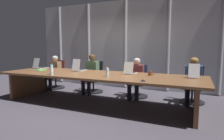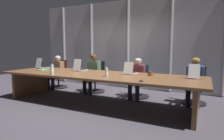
{
  "view_description": "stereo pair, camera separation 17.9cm",
  "coord_description": "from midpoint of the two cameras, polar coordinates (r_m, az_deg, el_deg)",
  "views": [
    {
      "loc": [
        2.22,
        -4.06,
        1.39
      ],
      "look_at": [
        0.36,
        0.13,
        0.85
      ],
      "focal_mm": 30.77,
      "sensor_mm": 36.0,
      "label": 1
    },
    {
      "loc": [
        2.38,
        -3.98,
        1.39
      ],
      "look_at": [
        0.36,
        0.13,
        0.85
      ],
      "focal_mm": 30.77,
      "sensor_mm": 36.0,
      "label": 2
    }
  ],
  "objects": [
    {
      "name": "office_chair_left_end",
      "position": [
        6.9,
        -16.89,
        -2.26
      ],
      "size": [
        0.6,
        0.6,
        0.95
      ],
      "rotation": [
        0.0,
        0.0,
        -1.45
      ],
      "color": "#511E19",
      "rests_on": "ground_plane"
    },
    {
      "name": "office_chair_center",
      "position": [
        5.48,
        6.7,
        -4.44
      ],
      "size": [
        0.6,
        0.6,
        0.9
      ],
      "rotation": [
        0.0,
        0.0,
        -1.63
      ],
      "color": "navy",
      "rests_on": "ground_plane"
    },
    {
      "name": "person_left_mid",
      "position": [
        5.88,
        -7.11,
        -0.37
      ],
      "size": [
        0.38,
        0.55,
        1.18
      ],
      "rotation": [
        0.0,
        0.0,
        -1.59
      ],
      "color": "#4C6B4C",
      "rests_on": "ground_plane"
    },
    {
      "name": "laptop_left_end",
      "position": [
        6.3,
        -21.39,
        0.99
      ],
      "size": [
        0.25,
        0.44,
        0.32
      ],
      "rotation": [
        0.0,
        0.0,
        1.5
      ],
      "color": "#A8ADB7",
      "rests_on": "conference_table"
    },
    {
      "name": "water_bottle_primary",
      "position": [
        4.21,
        -2.62,
        -0.79
      ],
      "size": [
        0.07,
        0.07,
        0.2
      ],
      "color": "silver",
      "rests_on": "conference_table"
    },
    {
      "name": "office_chair_right_mid",
      "position": [
        5.25,
        21.96,
        -5.33
      ],
      "size": [
        0.6,
        0.61,
        0.92
      ],
      "rotation": [
        0.0,
        0.0,
        -1.74
      ],
      "color": "#2D2D38",
      "rests_on": "ground_plane"
    },
    {
      "name": "conference_table",
      "position": [
        4.7,
        -5.71,
        -2.7
      ],
      "size": [
        5.0,
        1.44,
        0.75
      ],
      "color": "brown",
      "rests_on": "ground_plane"
    },
    {
      "name": "coffee_mug_near",
      "position": [
        4.45,
        10.16,
        -0.99
      ],
      "size": [
        0.14,
        0.09,
        0.1
      ],
      "color": "brown",
      "rests_on": "conference_table"
    },
    {
      "name": "curtain_backdrop",
      "position": [
        6.62,
        3.66,
        7.54
      ],
      "size": [
        7.01,
        0.17,
        2.97
      ],
      "color": "#B2B2B7",
      "rests_on": "ground_plane"
    },
    {
      "name": "water_bottle_secondary",
      "position": [
        4.74,
        -18.57,
        0.05
      ],
      "size": [
        0.08,
        0.08,
        0.26
      ],
      "color": "silver",
      "rests_on": "conference_table"
    },
    {
      "name": "spiral_notepad",
      "position": [
        5.76,
        -21.39,
        -0.04
      ],
      "size": [
        0.25,
        0.33,
        0.03
      ],
      "rotation": [
        0.0,
        0.0,
        0.11
      ],
      "color": "#4CB74C",
      "rests_on": "conference_table"
    },
    {
      "name": "laptop_right_mid",
      "position": [
        4.44,
        22.04,
        -1.29
      ],
      "size": [
        0.23,
        0.44,
        0.3
      ],
      "rotation": [
        0.0,
        0.0,
        1.61
      ],
      "color": "#BCBCC1",
      "rests_on": "conference_table"
    },
    {
      "name": "laptop_left_mid",
      "position": [
        5.35,
        -10.71,
        0.42
      ],
      "size": [
        0.23,
        0.42,
        0.33
      ],
      "rotation": [
        0.0,
        0.0,
        1.57
      ],
      "color": "#BCBCC1",
      "rests_on": "conference_table"
    },
    {
      "name": "ground_plane",
      "position": [
        4.84,
        -5.62,
        -10.0
      ],
      "size": [
        14.01,
        14.01,
        0.0
      ],
      "primitive_type": "plane",
      "color": "#47424C"
    },
    {
      "name": "conference_mic_left_side",
      "position": [
        3.69,
        7.82,
        -3.06
      ],
      "size": [
        0.11,
        0.11,
        0.03
      ],
      "primitive_type": "cone",
      "color": "black",
      "rests_on": "conference_table"
    },
    {
      "name": "office_chair_left_mid",
      "position": [
        6.05,
        -6.18,
        -3.21
      ],
      "size": [
        0.6,
        0.6,
        0.96
      ],
      "rotation": [
        0.0,
        0.0,
        -1.54
      ],
      "color": "black",
      "rests_on": "ground_plane"
    },
    {
      "name": "person_center",
      "position": [
        5.29,
        6.16,
        -1.72
      ],
      "size": [
        0.4,
        0.56,
        1.1
      ],
      "rotation": [
        0.0,
        0.0,
        -1.53
      ],
      "color": "brown",
      "rests_on": "ground_plane"
    },
    {
      "name": "person_right_mid",
      "position": [
        5.05,
        22.06,
        -2.22
      ],
      "size": [
        0.41,
        0.55,
        1.15
      ],
      "rotation": [
        0.0,
        0.0,
        -1.59
      ],
      "color": "#335184",
      "rests_on": "ground_plane"
    },
    {
      "name": "laptop_center",
      "position": [
        4.69,
        4.37,
        -0.44
      ],
      "size": [
        0.24,
        0.39,
        0.3
      ],
      "rotation": [
        0.0,
        0.0,
        1.54
      ],
      "color": "beige",
      "rests_on": "conference_table"
    },
    {
      "name": "person_left_end",
      "position": [
        6.73,
        -17.72,
        -0.1
      ],
      "size": [
        0.37,
        0.55,
        1.11
      ],
      "rotation": [
        0.0,
        0.0,
        -1.57
      ],
      "color": "olive",
      "rests_on": "ground_plane"
    }
  ]
}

